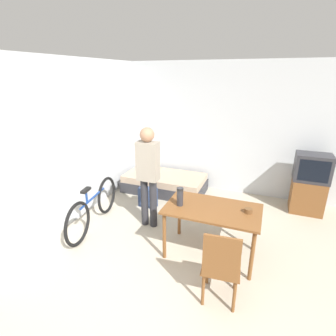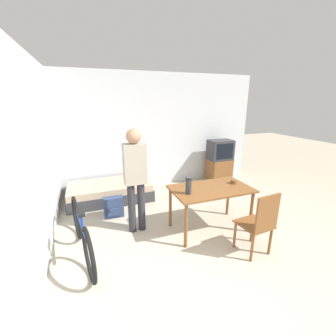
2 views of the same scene
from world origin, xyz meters
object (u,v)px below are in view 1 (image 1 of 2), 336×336
at_px(dining_table, 212,214).
at_px(backpack, 148,197).
at_px(tv, 309,184).
at_px(wooden_chair, 221,265).
at_px(daybed, 165,183).
at_px(mate_bowl, 248,211).
at_px(thermos_flask, 180,196).
at_px(bicycle, 94,207).
at_px(person_standing, 148,171).

bearing_deg(dining_table, backpack, 146.21).
bearing_deg(dining_table, tv, 53.74).
bearing_deg(wooden_chair, dining_table, 109.08).
bearing_deg(tv, daybed, -177.51).
bearing_deg(mate_bowl, dining_table, -174.21).
relative_size(wooden_chair, mate_bowl, 9.33).
bearing_deg(thermos_flask, backpack, 133.85).
bearing_deg(wooden_chair, bicycle, 159.83).
height_order(daybed, person_standing, person_standing).
bearing_deg(tv, backpack, -162.03).
height_order(tv, mate_bowl, tv).
distance_m(person_standing, mate_bowl, 1.64).
relative_size(dining_table, person_standing, 0.76).
relative_size(tv, bicycle, 0.67).
bearing_deg(thermos_flask, person_standing, 146.59).
bearing_deg(tv, wooden_chair, -112.16).
bearing_deg(person_standing, mate_bowl, -11.82).
xyz_separation_m(tv, person_standing, (-2.52, -1.50, 0.43)).
xyz_separation_m(daybed, wooden_chair, (1.70, -2.58, 0.33)).
bearing_deg(bicycle, backpack, 60.61).
relative_size(wooden_chair, bicycle, 0.56).
height_order(daybed, thermos_flask, thermos_flask).
bearing_deg(person_standing, thermos_flask, -33.41).
relative_size(thermos_flask, mate_bowl, 2.57).
xyz_separation_m(dining_table, mate_bowl, (0.46, 0.05, 0.12)).
bearing_deg(bicycle, wooden_chair, -20.17).
bearing_deg(thermos_flask, dining_table, 10.33).
bearing_deg(mate_bowl, tv, 63.32).
distance_m(daybed, wooden_chair, 3.11).
bearing_deg(wooden_chair, tv, 67.84).
height_order(bicycle, thermos_flask, thermos_flask).
distance_m(wooden_chair, backpack, 2.50).
distance_m(wooden_chair, bicycle, 2.42).
xyz_separation_m(tv, thermos_flask, (-1.82, -1.96, 0.33)).
height_order(daybed, backpack, backpack).
bearing_deg(thermos_flask, mate_bowl, 8.03).
height_order(person_standing, backpack, person_standing).
relative_size(tv, mate_bowl, 11.10).
relative_size(tv, dining_table, 0.88).
relative_size(wooden_chair, thermos_flask, 3.63).
xyz_separation_m(dining_table, thermos_flask, (-0.44, -0.08, 0.23)).
bearing_deg(bicycle, daybed, 72.15).
relative_size(bicycle, thermos_flask, 6.43).
relative_size(daybed, mate_bowl, 17.36).
distance_m(daybed, thermos_flask, 2.20).
bearing_deg(person_standing, bicycle, -156.60).
height_order(dining_table, bicycle, bicycle).
distance_m(dining_table, bicycle, 2.00).
bearing_deg(person_standing, backpack, 117.71).
bearing_deg(backpack, tv, 17.97).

